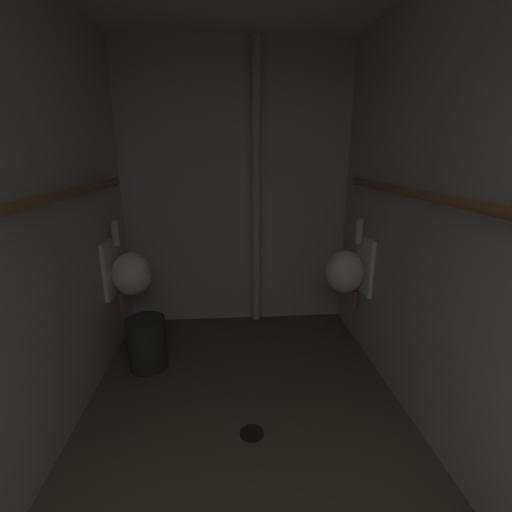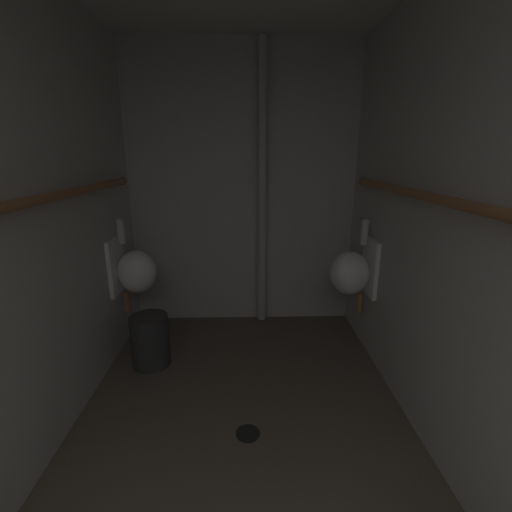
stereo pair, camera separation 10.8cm
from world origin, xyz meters
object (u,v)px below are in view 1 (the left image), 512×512
Objects in this scene: urinal_left_mid at (129,272)px; waste_bin at (147,343)px; urinal_right_mid at (348,270)px; floor_drain at (252,433)px; standpipe_back_wall at (256,192)px.

urinal_left_mid is 1.93× the size of waste_bin.
urinal_left_mid is 1.70m from urinal_right_mid.
urinal_right_mid is 5.39× the size of floor_drain.
urinal_right_mid is at bearing 6.83° from waste_bin.
standpipe_back_wall is at bearing 142.82° from urinal_right_mid.
urinal_right_mid reaches higher than waste_bin.
floor_drain is at bearing -45.22° from waste_bin.
floor_drain is at bearing -48.45° from urinal_left_mid.
urinal_right_mid is at bearing 48.21° from floor_drain.
waste_bin is at bearing -140.98° from standpipe_back_wall.
urinal_right_mid is 1.40m from floor_drain.
urinal_right_mid is 1.63m from waste_bin.
waste_bin is at bearing 134.78° from floor_drain.
waste_bin is at bearing -173.17° from urinal_right_mid.
standpipe_back_wall is 6.13× the size of waste_bin.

